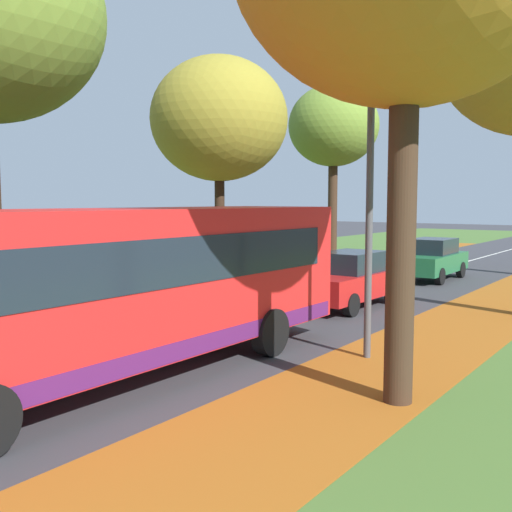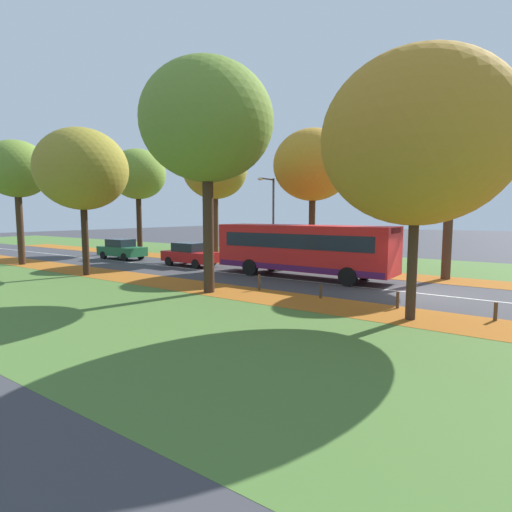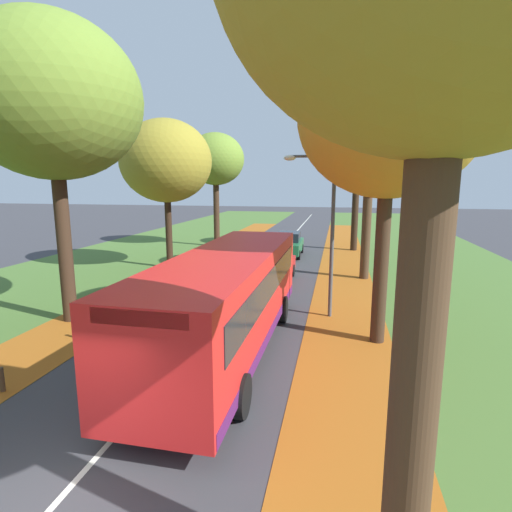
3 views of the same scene
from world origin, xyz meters
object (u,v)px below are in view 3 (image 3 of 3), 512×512
streetlamp_right (324,217)px  car_green_following (289,244)px  bollard_third (2,380)px  bollard_fourth (86,330)px  tree_right_near (390,116)px  tree_left_mid (166,161)px  tree_left_far (216,160)px  car_red_lead (274,266)px  tree_right_mid (371,140)px  tree_left_near (52,100)px  bus (228,296)px  tree_right_far (358,151)px

streetlamp_right → car_green_following: (-2.75, 12.39, -2.92)m
bollard_third → car_green_following: car_green_following is taller
streetlamp_right → bollard_fourth: bearing=-151.1°
tree_right_near → bollard_fourth: 11.30m
tree_left_mid → tree_left_far: bearing=88.0°
bollard_fourth → car_red_lead: size_ratio=0.18×
tree_left_mid → car_green_following: 9.93m
tree_right_mid → car_green_following: tree_right_mid is taller
bollard_third → car_red_lead: 13.08m
tree_left_near → bus: tree_left_near is taller
tree_left_near → car_green_following: 17.42m
bollard_fourth → car_red_lead: (4.60, 8.99, 0.44)m
tree_right_mid → tree_right_far: size_ratio=0.98×
bollard_third → tree_right_mid: bearing=56.2°
bollard_fourth → car_green_following: bearing=74.7°
tree_left_near → tree_left_far: tree_left_near is taller
tree_left_mid → car_red_lead: (6.58, -2.06, -5.35)m
tree_left_far → car_green_following: size_ratio=2.07×
tree_left_mid → tree_left_near: bearing=-88.6°
tree_right_near → bollard_third: (-9.12, -5.06, -6.55)m
tree_right_mid → car_red_lead: bearing=-161.5°
tree_left_near → streetlamp_right: size_ratio=1.73×
tree_right_mid → bollard_third: tree_right_mid is taller
tree_right_mid → bus: size_ratio=0.90×
tree_right_mid → car_red_lead: tree_right_mid is taller
tree_left_far → bollard_fourth: 20.57m
tree_left_mid → bus: bearing=-58.7°
tree_left_near → car_red_lead: size_ratio=2.45×
streetlamp_right → bus: size_ratio=0.58×
streetlamp_right → tree_left_mid: bearing=142.5°
tree_right_mid → tree_right_far: (-0.24, 9.09, 0.15)m
bollard_third → bus: (4.71, 3.36, 1.39)m
bus → car_red_lead: bus is taller
bollard_third → bus: bus is taller
bollard_third → car_red_lead: bearing=69.2°
tree_right_far → bollard_fourth: (-8.92, -19.61, -6.85)m
car_green_following → tree_left_near: bearing=-112.9°
bus → car_red_lead: size_ratio=2.46×
tree_left_mid → bus: (6.64, -10.91, -4.46)m
tree_right_far → bollard_fourth: bearing=-114.5°
car_red_lead → car_green_following: 7.38m
tree_left_near → tree_left_far: bearing=89.8°
tree_left_far → car_red_lead: (6.28, -10.51, -5.90)m
bollard_fourth → streetlamp_right: streetlamp_right is taller
tree_left_mid → tree_right_far: tree_right_far is taller
streetlamp_right → car_green_following: streetlamp_right is taller
tree_left_far → car_red_lead: bearing=-59.1°
tree_right_near → car_green_following: size_ratio=2.20×
tree_right_mid → bollard_fourth: tree_right_mid is taller
tree_left_far → streetlamp_right: bearing=-60.2°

